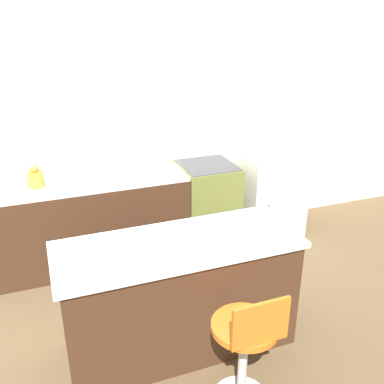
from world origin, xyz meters
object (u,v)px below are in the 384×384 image
(kettle, at_px, (35,178))
(mixing_bowl, at_px, (151,168))
(oven_range, at_px, (207,204))
(stool_chair, at_px, (246,350))
(refrigerator, at_px, (271,164))

(kettle, relative_size, mixing_bowl, 0.74)
(oven_range, bearing_deg, stool_chair, -106.16)
(mixing_bowl, bearing_deg, refrigerator, -0.15)
(oven_range, xyz_separation_m, stool_chair, (-0.61, -2.12, 0.01))
(refrigerator, xyz_separation_m, kettle, (-2.46, 0.00, 0.17))
(refrigerator, distance_m, mixing_bowl, 1.38)
(stool_chair, bearing_deg, kettle, 117.37)
(kettle, bearing_deg, mixing_bowl, 0.00)
(oven_range, relative_size, refrigerator, 0.55)
(refrigerator, height_order, mixing_bowl, refrigerator)
(stool_chair, relative_size, mixing_bowl, 3.18)
(stool_chair, bearing_deg, mixing_bowl, 90.04)
(refrigerator, xyz_separation_m, stool_chair, (-1.37, -2.11, -0.36))
(refrigerator, distance_m, stool_chair, 2.54)
(kettle, xyz_separation_m, mixing_bowl, (1.09, 0.00, -0.04))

